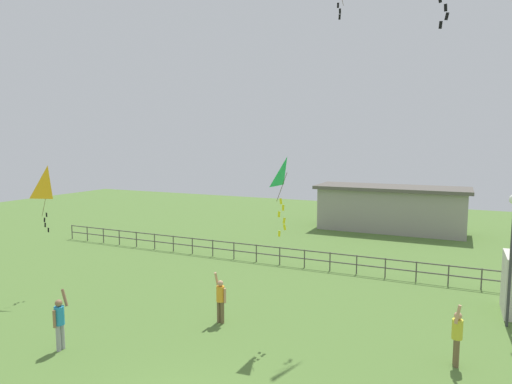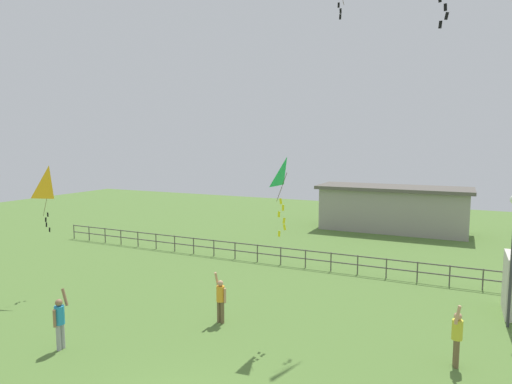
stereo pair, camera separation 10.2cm
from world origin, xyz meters
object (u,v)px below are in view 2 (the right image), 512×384
object	(u,v)px
person_0	(221,298)
person_3	(60,320)
person_1	(457,335)
kite_2	(287,176)
kite_0	(50,184)

from	to	relation	value
person_0	person_3	distance (m)	5.25
person_0	person_1	bearing A→B (deg)	1.31
person_0	kite_2	size ratio (longest dim) A/B	0.69
person_0	kite_0	world-z (taller)	kite_0
person_0	person_1	distance (m)	7.68
person_1	kite_0	world-z (taller)	kite_0
kite_2	person_0	bearing A→B (deg)	-173.31
person_0	person_3	world-z (taller)	person_3
person_1	person_3	distance (m)	11.90
person_1	kite_0	bearing A→B (deg)	-179.67
person_0	kite_2	bearing A→B (deg)	6.69
person_3	kite_0	xyz separation A→B (m)	(-4.98, 3.99, 3.69)
person_0	kite_2	distance (m)	5.01
person_0	person_3	bearing A→B (deg)	-131.85
person_0	person_1	xyz separation A→B (m)	(7.68, 0.18, 0.03)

